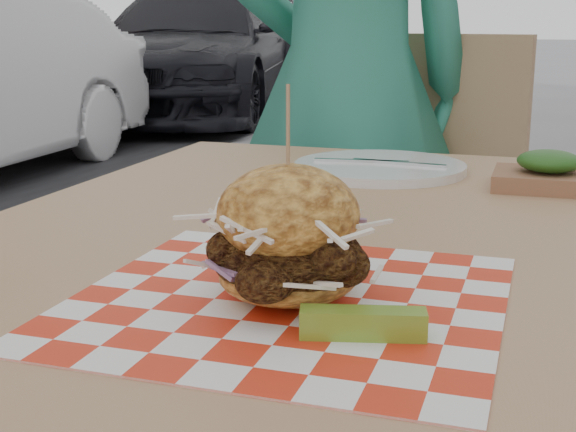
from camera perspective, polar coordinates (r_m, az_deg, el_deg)
name	(u,v)px	position (r m, az deg, el deg)	size (l,w,h in m)	color
diner	(346,85)	(1.85, 4.15, 9.28)	(0.61, 0.40, 1.68)	teal
car_dark	(197,51)	(8.59, -6.52, 11.55)	(1.81, 4.46, 1.29)	black
patio_table	(309,300)	(0.93, 1.47, -5.98)	(0.80, 1.20, 0.75)	tan
patio_chair	(438,207)	(1.92, 10.63, 0.61)	(0.49, 0.49, 0.95)	tan
paper_liner	(288,300)	(0.69, 0.00, -5.96)	(0.36, 0.36, 0.00)	red
sandwich	(288,242)	(0.68, 0.00, -1.84)	(0.16, 0.16, 0.18)	#EFA943
pickle_spear	(363,323)	(0.61, 5.35, -7.61)	(0.10, 0.02, 0.02)	olive
place_setting	(380,167)	(1.27, 6.54, 3.45)	(0.27, 0.27, 0.02)	white
kraft_tray	(549,173)	(1.19, 18.04, 2.90)	(0.15, 0.12, 0.06)	#8E5D40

